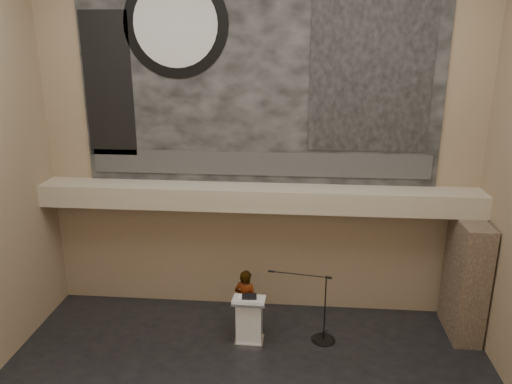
# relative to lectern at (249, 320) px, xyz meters

# --- Properties ---
(wall_back) EXTENTS (10.00, 0.02, 8.50)m
(wall_back) POSITION_rel_lectern_xyz_m (0.07, 1.69, 3.70)
(wall_back) COLOR #8D7959
(wall_back) RESTS_ON floor
(wall_front) EXTENTS (10.00, 0.02, 8.50)m
(wall_front) POSITION_rel_lectern_xyz_m (0.07, -6.31, 3.70)
(wall_front) COLOR #8D7959
(wall_front) RESTS_ON floor
(soffit) EXTENTS (10.00, 0.80, 0.50)m
(soffit) POSITION_rel_lectern_xyz_m (0.07, 1.29, 2.40)
(soffit) COLOR tan
(soffit) RESTS_ON wall_back
(sprinkler_left) EXTENTS (0.04, 0.04, 0.06)m
(sprinkler_left) POSITION_rel_lectern_xyz_m (-1.53, 1.24, 2.12)
(sprinkler_left) COLOR #B2893D
(sprinkler_left) RESTS_ON soffit
(sprinkler_right) EXTENTS (0.04, 0.04, 0.06)m
(sprinkler_right) POSITION_rel_lectern_xyz_m (1.97, 1.24, 2.12)
(sprinkler_right) COLOR #B2893D
(sprinkler_right) RESTS_ON soffit
(banner) EXTENTS (8.00, 0.05, 5.00)m
(banner) POSITION_rel_lectern_xyz_m (0.07, 1.66, 5.15)
(banner) COLOR black
(banner) RESTS_ON wall_back
(banner_text_strip) EXTENTS (7.76, 0.02, 0.55)m
(banner_text_strip) POSITION_rel_lectern_xyz_m (0.07, 1.62, 3.10)
(banner_text_strip) COLOR #2F2F2F
(banner_text_strip) RESTS_ON banner
(banner_clock_rim) EXTENTS (2.30, 0.02, 2.30)m
(banner_clock_rim) POSITION_rel_lectern_xyz_m (-1.73, 1.62, 6.15)
(banner_clock_rim) COLOR black
(banner_clock_rim) RESTS_ON banner
(banner_clock_face) EXTENTS (1.84, 0.02, 1.84)m
(banner_clock_face) POSITION_rel_lectern_xyz_m (-1.73, 1.60, 6.15)
(banner_clock_face) COLOR silver
(banner_clock_face) RESTS_ON banner
(banner_building_print) EXTENTS (2.60, 0.02, 3.60)m
(banner_building_print) POSITION_rel_lectern_xyz_m (2.47, 1.62, 5.25)
(banner_building_print) COLOR black
(banner_building_print) RESTS_ON banner
(banner_brick_print) EXTENTS (1.10, 0.02, 3.20)m
(banner_brick_print) POSITION_rel_lectern_xyz_m (-3.33, 1.62, 4.85)
(banner_brick_print) COLOR black
(banner_brick_print) RESTS_ON banner
(stone_pier) EXTENTS (0.60, 1.40, 2.70)m
(stone_pier) POSITION_rel_lectern_xyz_m (4.72, 0.84, 0.80)
(stone_pier) COLOR #44352A
(stone_pier) RESTS_ON floor
(lectern) EXTENTS (0.71, 0.51, 1.13)m
(lectern) POSITION_rel_lectern_xyz_m (0.00, 0.00, 0.00)
(lectern) COLOR silver
(lectern) RESTS_ON floor
(binder) EXTENTS (0.34, 0.28, 0.04)m
(binder) POSITION_rel_lectern_xyz_m (0.00, 0.02, 0.56)
(binder) COLOR black
(binder) RESTS_ON lectern
(papers) EXTENTS (0.24, 0.31, 0.00)m
(papers) POSITION_rel_lectern_xyz_m (-0.14, 0.00, 0.55)
(papers) COLOR white
(papers) RESTS_ON lectern
(speaker_person) EXTENTS (0.64, 0.52, 1.52)m
(speaker_person) POSITION_rel_lectern_xyz_m (-0.12, 0.44, 0.21)
(speaker_person) COLOR white
(speaker_person) RESTS_ON floor
(mic_stand) EXTENTS (1.51, 0.52, 1.58)m
(mic_stand) POSITION_rel_lectern_xyz_m (1.59, 0.24, -0.31)
(mic_stand) COLOR black
(mic_stand) RESTS_ON floor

